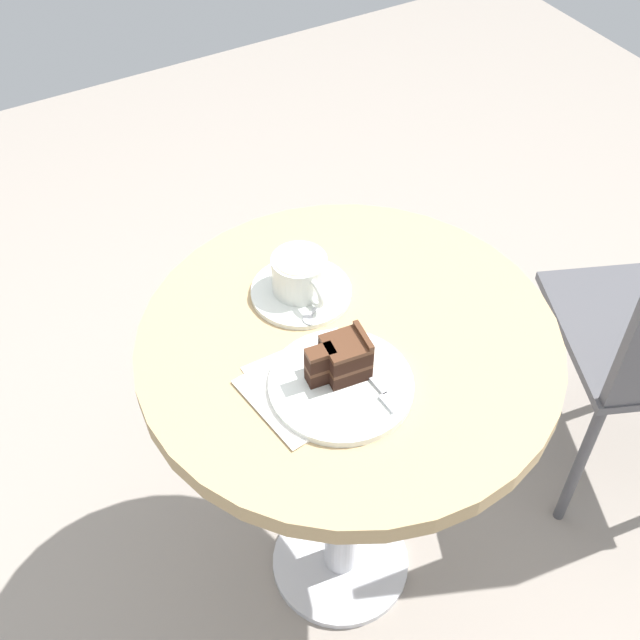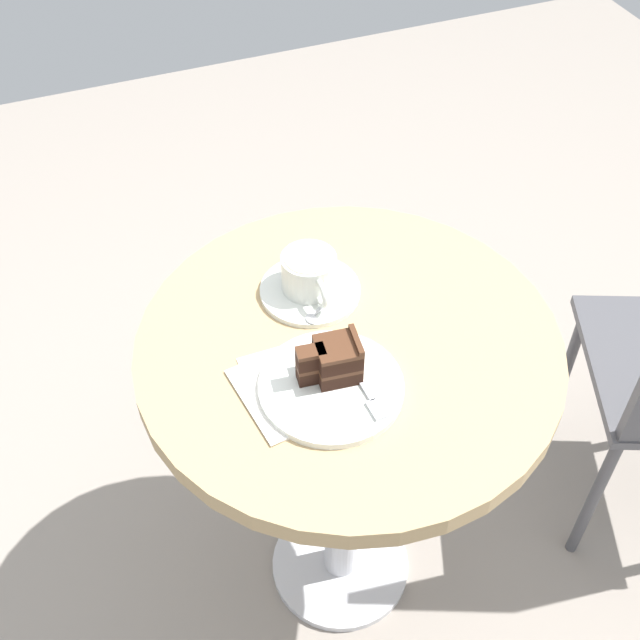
{
  "view_description": "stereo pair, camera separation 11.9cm",
  "coord_description": "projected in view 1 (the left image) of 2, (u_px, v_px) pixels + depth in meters",
  "views": [
    {
      "loc": [
        0.7,
        -0.44,
        1.64
      ],
      "look_at": [
        -0.02,
        -0.04,
        0.77
      ],
      "focal_mm": 45.0,
      "sensor_mm": 36.0,
      "label": 1
    },
    {
      "loc": [
        0.75,
        -0.34,
        1.64
      ],
      "look_at": [
        -0.02,
        -0.04,
        0.77
      ],
      "focal_mm": 45.0,
      "sensor_mm": 36.0,
      "label": 2
    }
  ],
  "objects": [
    {
      "name": "teaspoon",
      "position": [
        318.0,
        308.0,
        1.25
      ],
      "size": [
        0.06,
        0.09,
        0.0
      ],
      "rotation": [
        0.0,
        0.0,
        5.25
      ],
      "color": "silver",
      "rests_on": "saucer"
    },
    {
      "name": "cafe_table",
      "position": [
        347.0,
        392.0,
        1.32
      ],
      "size": [
        0.65,
        0.65,
        0.73
      ],
      "color": "tan",
      "rests_on": "ground"
    },
    {
      "name": "coffee_cup",
      "position": [
        300.0,
        274.0,
        1.26
      ],
      "size": [
        0.12,
        0.09,
        0.06
      ],
      "color": "silver",
      "rests_on": "saucer"
    },
    {
      "name": "fork",
      "position": [
        378.0,
        385.0,
        1.14
      ],
      "size": [
        0.14,
        0.02,
        0.0
      ],
      "rotation": [
        0.0,
        0.0,
        0.05
      ],
      "color": "silver",
      "rests_on": "cake_plate"
    },
    {
      "name": "cake_plate",
      "position": [
        341.0,
        385.0,
        1.15
      ],
      "size": [
        0.21,
        0.21,
        0.01
      ],
      "color": "silver",
      "rests_on": "cafe_table"
    },
    {
      "name": "ground_plane",
      "position": [
        340.0,
        564.0,
        1.76
      ],
      "size": [
        4.4,
        4.4,
        0.01
      ],
      "primitive_type": "cube",
      "color": "gray",
      "rests_on": "ground"
    },
    {
      "name": "cake_slice",
      "position": [
        342.0,
        358.0,
        1.14
      ],
      "size": [
        0.06,
        0.09,
        0.07
      ],
      "rotation": [
        0.0,
        0.0,
        4.6
      ],
      "color": "black",
      "rests_on": "cake_plate"
    },
    {
      "name": "napkin",
      "position": [
        311.0,
        387.0,
        1.15
      ],
      "size": [
        0.17,
        0.19,
        0.0
      ],
      "rotation": [
        0.0,
        0.0,
        4.71
      ],
      "color": "silver",
      "rests_on": "cafe_table"
    },
    {
      "name": "saucer",
      "position": [
        301.0,
        292.0,
        1.29
      ],
      "size": [
        0.16,
        0.16,
        0.01
      ],
      "color": "silver",
      "rests_on": "cafe_table"
    }
  ]
}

